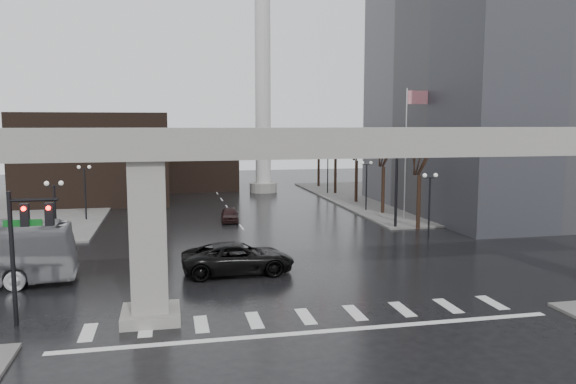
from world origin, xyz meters
name	(u,v)px	position (x,y,z in m)	size (l,w,h in m)	color
ground	(301,309)	(0.00, 0.00, 0.00)	(160.00, 160.00, 0.00)	black
sidewalk_ne	(442,197)	(26.00, 36.00, 0.07)	(28.00, 36.00, 0.15)	slate
elevated_guideway	(327,166)	(1.26, 0.00, 6.88)	(48.00, 2.60, 8.70)	gray
office_tower	(515,0)	(28.00, 26.00, 21.00)	(22.00, 26.00, 42.00)	#5E5D62
building_far_left	(97,157)	(-14.00, 42.00, 5.00)	(16.00, 14.00, 10.00)	black
building_far_mid	(198,159)	(-2.00, 52.00, 4.00)	(10.00, 10.00, 8.00)	black
smokestack	(263,88)	(6.00, 46.00, 13.35)	(3.60, 3.60, 30.00)	beige
signal_mast_arm	(354,161)	(8.99, 18.80, 5.83)	(12.12, 0.43, 8.00)	black
signal_left_pole	(25,235)	(-12.25, 0.50, 4.07)	(2.30, 0.30, 6.00)	black
flagpole_assembly	(409,138)	(15.29, 22.00, 7.53)	(2.06, 0.12, 12.00)	silver
lamp_right_0	(430,194)	(13.50, 14.00, 3.47)	(1.22, 0.32, 5.11)	black
lamp_right_1	(366,177)	(13.50, 28.00, 3.47)	(1.22, 0.32, 5.11)	black
lamp_right_2	(328,167)	(13.50, 42.00, 3.47)	(1.22, 0.32, 5.11)	black
lamp_left_0	(55,205)	(-13.50, 14.00, 3.47)	(1.22, 0.32, 5.11)	black
lamp_left_1	(85,183)	(-13.50, 28.00, 3.47)	(1.22, 0.32, 5.11)	black
lamp_left_2	(102,171)	(-13.50, 42.00, 3.47)	(1.22, 0.32, 5.11)	black
tree_right_0	(419,196)	(14.53, 18.02, 2.79)	(1.09, 1.58, 7.50)	black
tree_right_1	(383,185)	(14.53, 26.02, 2.85)	(1.09, 1.61, 7.67)	black
tree_right_2	(357,177)	(14.53, 34.02, 2.91)	(1.10, 1.63, 7.85)	black
tree_right_3	(336,171)	(14.53, 42.02, 2.98)	(1.11, 1.66, 8.02)	black
tree_right_4	(319,165)	(14.53, 50.02, 3.04)	(1.12, 1.69, 8.19)	black
pickup_truck	(238,258)	(-2.12, 7.14, 0.92)	(3.07, 6.65, 1.85)	black
far_car	(230,214)	(-0.68, 24.95, 0.65)	(1.53, 3.81, 1.30)	black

